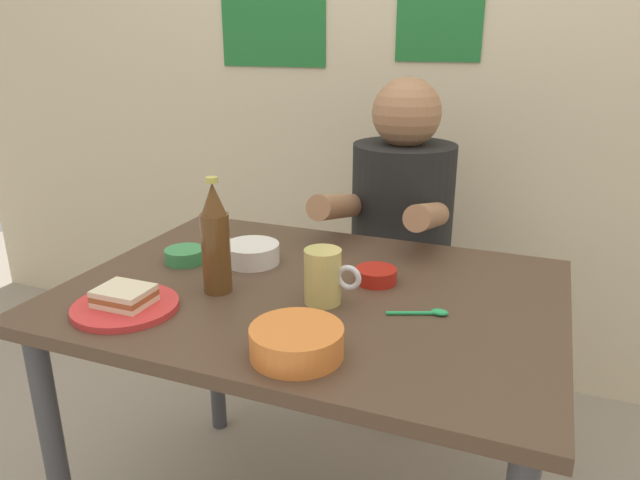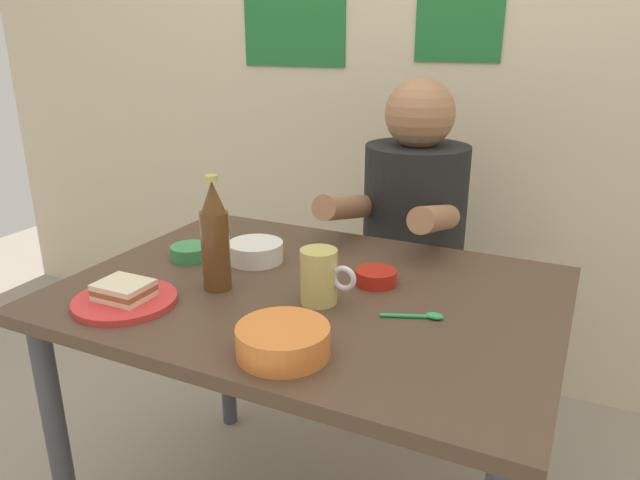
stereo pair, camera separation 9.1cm
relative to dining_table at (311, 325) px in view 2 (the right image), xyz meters
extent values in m
cube|color=beige|center=(0.00, 1.05, 0.65)|extent=(4.40, 0.08, 2.60)
cube|color=#4C3828|center=(0.00, 0.00, 0.08)|extent=(1.10, 0.80, 0.03)
cylinder|color=#3F3F44|center=(-0.49, -0.34, -0.29)|extent=(0.05, 0.05, 0.71)
cylinder|color=#3F3F44|center=(-0.49, 0.34, -0.29)|extent=(0.05, 0.05, 0.71)
cylinder|color=#3F3F44|center=(0.49, 0.34, -0.29)|extent=(0.05, 0.05, 0.71)
cylinder|color=#4C4C51|center=(0.05, 0.63, -0.44)|extent=(0.08, 0.08, 0.41)
cylinder|color=maroon|center=(0.05, 0.63, -0.22)|extent=(0.34, 0.34, 0.04)
cylinder|color=black|center=(0.05, 0.63, 0.06)|extent=(0.32, 0.32, 0.52)
sphere|color=#A0704C|center=(0.05, 0.63, 0.42)|extent=(0.21, 0.21, 0.21)
cylinder|color=#A0704C|center=(-0.08, 0.38, 0.18)|extent=(0.07, 0.31, 0.14)
cylinder|color=#A0704C|center=(0.18, 0.38, 0.18)|extent=(0.07, 0.31, 0.14)
cylinder|color=red|center=(-0.32, -0.25, 0.10)|extent=(0.22, 0.22, 0.01)
cube|color=beige|center=(-0.32, -0.25, 0.11)|extent=(0.11, 0.09, 0.01)
cube|color=#9E592D|center=(-0.32, -0.25, 0.13)|extent=(0.11, 0.09, 0.01)
cube|color=beige|center=(-0.32, -0.25, 0.14)|extent=(0.11, 0.09, 0.01)
cylinder|color=#D1BC66|center=(0.05, -0.06, 0.15)|extent=(0.08, 0.08, 0.12)
torus|color=silver|center=(0.11, -0.06, 0.16)|extent=(0.06, 0.01, 0.06)
cylinder|color=#593819|center=(-0.19, -0.09, 0.18)|extent=(0.06, 0.06, 0.18)
cone|color=#593819|center=(-0.19, -0.09, 0.31)|extent=(0.05, 0.05, 0.07)
cylinder|color=#BFB74C|center=(-0.19, -0.09, 0.35)|extent=(0.03, 0.03, 0.01)
cylinder|color=#388C4C|center=(-0.36, 0.03, 0.11)|extent=(0.10, 0.10, 0.03)
cylinder|color=#5B643A|center=(-0.36, 0.03, 0.12)|extent=(0.08, 0.08, 0.02)
cylinder|color=silver|center=(-0.20, 0.09, 0.12)|extent=(0.14, 0.14, 0.05)
cylinder|color=tan|center=(-0.20, 0.09, 0.13)|extent=(0.11, 0.11, 0.02)
cylinder|color=#B21E14|center=(0.13, 0.09, 0.11)|extent=(0.10, 0.10, 0.03)
cylinder|color=maroon|center=(0.13, 0.09, 0.12)|extent=(0.08, 0.08, 0.02)
cylinder|color=orange|center=(0.09, -0.29, 0.12)|extent=(0.17, 0.17, 0.05)
cylinder|color=#B25B2D|center=(0.09, -0.29, 0.13)|extent=(0.14, 0.14, 0.02)
cylinder|color=#26A559|center=(0.24, -0.05, 0.10)|extent=(0.11, 0.05, 0.01)
ellipsoid|color=#26A559|center=(0.30, -0.03, 0.10)|extent=(0.04, 0.02, 0.01)
camera|label=1|loc=(0.47, -1.14, 0.64)|focal=33.04mm
camera|label=2|loc=(0.55, -1.10, 0.64)|focal=33.04mm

